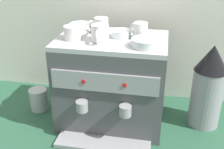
# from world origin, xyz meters

# --- Properties ---
(ground_plane) EXTENTS (4.00, 4.00, 0.00)m
(ground_plane) POSITION_xyz_m (0.00, 0.00, 0.00)
(ground_plane) COLOR #28563D
(tiled_backsplash_wall) EXTENTS (2.80, 0.03, 0.93)m
(tiled_backsplash_wall) POSITION_xyz_m (0.00, 0.32, 0.46)
(tiled_backsplash_wall) COLOR silver
(tiled_backsplash_wall) RESTS_ON ground_plane
(espresso_machine) EXTENTS (0.53, 0.47, 0.46)m
(espresso_machine) POSITION_xyz_m (0.00, -0.00, 0.23)
(espresso_machine) COLOR #4C4C51
(espresso_machine) RESTS_ON ground_plane
(ceramic_cup_0) EXTENTS (0.12, 0.08, 0.06)m
(ceramic_cup_0) POSITION_xyz_m (-0.17, -0.05, 0.49)
(ceramic_cup_0) COLOR white
(ceramic_cup_0) RESTS_ON espresso_machine
(ceramic_cup_1) EXTENTS (0.11, 0.07, 0.08)m
(ceramic_cup_1) POSITION_xyz_m (-0.07, 0.07, 0.50)
(ceramic_cup_1) COLOR white
(ceramic_cup_1) RESTS_ON espresso_machine
(ceramic_cup_2) EXTENTS (0.08, 0.12, 0.08)m
(ceramic_cup_2) POSITION_xyz_m (-0.05, -0.05, 0.50)
(ceramic_cup_2) COLOR white
(ceramic_cup_2) RESTS_ON espresso_machine
(ceramic_cup_3) EXTENTS (0.09, 0.09, 0.08)m
(ceramic_cup_3) POSITION_xyz_m (0.13, 0.02, 0.50)
(ceramic_cup_3) COLOR white
(ceramic_cup_3) RESTS_ON espresso_machine
(ceramic_bowl_0) EXTENTS (0.13, 0.13, 0.04)m
(ceramic_bowl_0) POSITION_xyz_m (0.17, -0.09, 0.48)
(ceramic_bowl_0) COLOR silver
(ceramic_bowl_0) RESTS_ON espresso_machine
(ceramic_bowl_1) EXTENTS (0.09, 0.09, 0.04)m
(ceramic_bowl_1) POSITION_xyz_m (0.04, 0.02, 0.48)
(ceramic_bowl_1) COLOR silver
(ceramic_bowl_1) RESTS_ON espresso_machine
(ceramic_bowl_2) EXTENTS (0.11, 0.11, 0.04)m
(ceramic_bowl_2) POSITION_xyz_m (-0.18, 0.08, 0.48)
(ceramic_bowl_2) COLOR silver
(ceramic_bowl_2) RESTS_ON espresso_machine
(coffee_grinder) EXTENTS (0.16, 0.16, 0.44)m
(coffee_grinder) POSITION_xyz_m (0.48, 0.05, 0.22)
(coffee_grinder) COLOR #939399
(coffee_grinder) RESTS_ON ground_plane
(milk_pitcher) EXTENTS (0.10, 0.10, 0.13)m
(milk_pitcher) POSITION_xyz_m (-0.43, 0.02, 0.06)
(milk_pitcher) COLOR #B7B7BC
(milk_pitcher) RESTS_ON ground_plane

